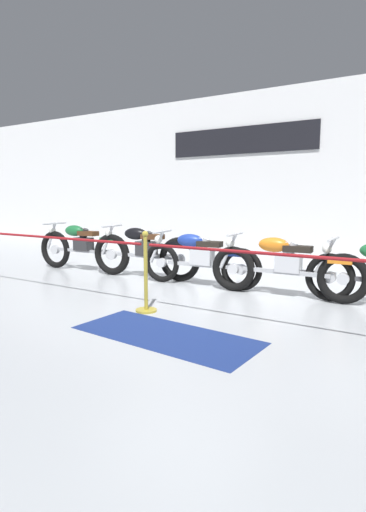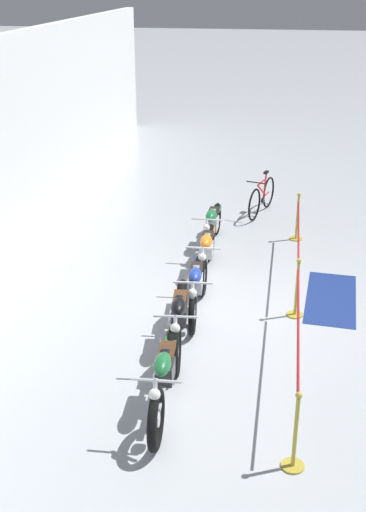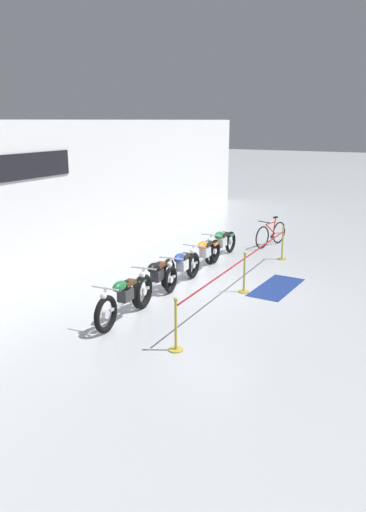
{
  "view_description": "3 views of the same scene",
  "coord_description": "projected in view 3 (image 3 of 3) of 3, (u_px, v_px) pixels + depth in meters",
  "views": [
    {
      "loc": [
        3.11,
        -5.09,
        1.47
      ],
      "look_at": [
        -0.18,
        0.35,
        0.54
      ],
      "focal_mm": 28.0,
      "sensor_mm": 36.0,
      "label": 1
    },
    {
      "loc": [
        -9.64,
        -0.71,
        5.32
      ],
      "look_at": [
        0.7,
        1.01,
        0.68
      ],
      "focal_mm": 45.0,
      "sensor_mm": 36.0,
      "label": 2
    },
    {
      "loc": [
        -11.22,
        -5.01,
        4.19
      ],
      "look_at": [
        -0.36,
        0.48,
        0.86
      ],
      "focal_mm": 35.0,
      "sensor_mm": 36.0,
      "label": 3
    }
  ],
  "objects": [
    {
      "name": "ground_plane",
      "position": [
        206.0,
        287.0,
        12.94
      ],
      "size": [
        120.0,
        120.0,
        0.0
      ],
      "primitive_type": "plane",
      "color": "#B2B7BC"
    },
    {
      "name": "back_wall",
      "position": [
        47.0,
        194.0,
        14.62
      ],
      "size": [
        28.0,
        0.29,
        4.2
      ],
      "color": "white",
      "rests_on": "ground"
    },
    {
      "name": "motorcycle_green_0",
      "position": [
        124.0,
        298.0,
        10.72
      ],
      "size": [
        2.27,
        0.62,
        0.97
      ],
      "color": "black",
      "rests_on": "ground"
    },
    {
      "name": "motorcycle_black_1",
      "position": [
        156.0,
        279.0,
        12.05
      ],
      "size": [
        2.23,
        0.62,
        0.97
      ],
      "color": "black",
      "rests_on": "ground"
    },
    {
      "name": "motorcycle_blue_2",
      "position": [
        181.0,
        267.0,
        13.06
      ],
      "size": [
        2.14,
        0.62,
        0.92
      ],
      "color": "black",
      "rests_on": "ground"
    },
    {
      "name": "motorcycle_orange_3",
      "position": [
        204.0,
        255.0,
        14.3
      ],
      "size": [
        2.35,
        0.62,
        0.94
      ],
      "color": "black",
      "rests_on": "ground"
    },
    {
      "name": "motorcycle_green_4",
      "position": [
        221.0,
        244.0,
        15.54
      ],
      "size": [
        2.25,
        0.62,
        0.93
      ],
      "color": "black",
      "rests_on": "ground"
    },
    {
      "name": "bicycle",
      "position": [
        271.0,
        234.0,
        17.1
      ],
      "size": [
        1.72,
        0.63,
        0.99
      ],
      "color": "black",
      "rests_on": "ground"
    },
    {
      "name": "stanchion_far_left",
      "position": [
        223.0,
        281.0,
        11.19
      ],
      "size": [
        7.2,
        0.28,
        1.05
      ],
      "color": "gold",
      "rests_on": "ground"
    },
    {
      "name": "stanchion_mid_left",
      "position": [
        244.0,
        278.0,
        12.48
      ],
      "size": [
        0.28,
        0.28,
        1.05
      ],
      "color": "gold",
      "rests_on": "ground"
    },
    {
      "name": "stanchion_mid_right",
      "position": [
        282.0,
        248.0,
        15.43
      ],
      "size": [
        0.28,
        0.28,
        1.05
      ],
      "color": "gold",
      "rests_on": "ground"
    },
    {
      "name": "floor_banner",
      "position": [
        276.0,
        287.0,
        12.92
      ],
      "size": [
        2.13,
        1.02,
        0.01
      ],
      "primitive_type": "cube",
      "rotation": [
        0.0,
        0.0,
        -0.08
      ],
      "color": "navy",
      "rests_on": "ground"
    }
  ]
}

